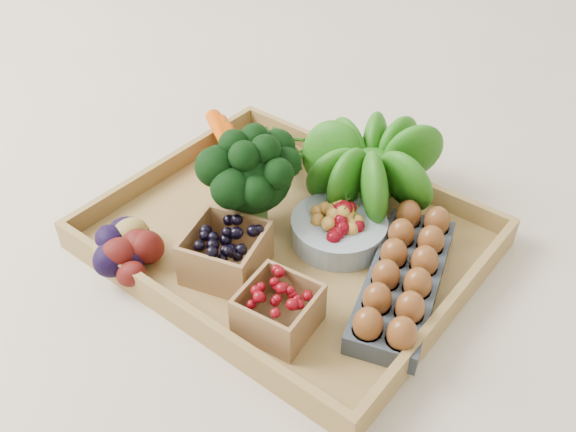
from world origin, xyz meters
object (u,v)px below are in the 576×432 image
Objects in this scene: cherry_bowl at (339,230)px; egg_carton at (403,283)px; tray at (288,242)px; broccoli at (252,194)px.

cherry_bowl is 0.53× the size of egg_carton.
broccoli is (-0.06, -0.01, 0.07)m from tray.
cherry_bowl is at bearing 24.36° from broccoli.
cherry_bowl is 0.14m from egg_carton.
tray is 1.99× the size of egg_carton.
tray is 0.20m from egg_carton.
egg_carton is at bearing -13.76° from cherry_bowl.
tray is 3.47× the size of broccoli.
egg_carton is at bearing 3.98° from tray.
cherry_bowl is (0.13, 0.06, -0.04)m from broccoli.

